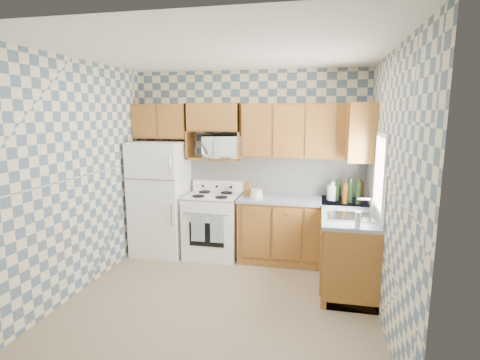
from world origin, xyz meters
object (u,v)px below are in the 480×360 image
(stove_body, at_px, (213,226))
(microwave, at_px, (222,147))
(refrigerator, at_px, (160,198))
(electric_kettle, at_px, (333,193))

(stove_body, relative_size, microwave, 1.56)
(stove_body, bearing_deg, refrigerator, -178.22)
(refrigerator, relative_size, stove_body, 1.87)
(stove_body, height_order, electric_kettle, electric_kettle)
(stove_body, xyz_separation_m, microwave, (0.11, 0.12, 1.16))
(refrigerator, bearing_deg, electric_kettle, 1.58)
(refrigerator, distance_m, microwave, 1.21)
(refrigerator, xyz_separation_m, electric_kettle, (2.50, 0.07, 0.18))
(refrigerator, xyz_separation_m, microwave, (0.92, 0.15, 0.77))
(refrigerator, bearing_deg, stove_body, 1.78)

